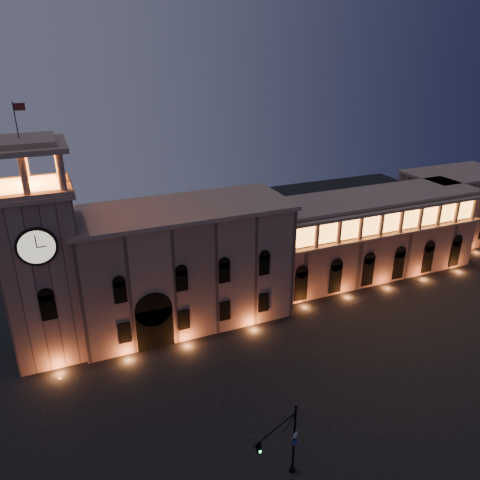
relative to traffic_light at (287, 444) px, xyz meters
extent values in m
plane|color=black|center=(1.50, 9.11, -4.26)|extent=(160.00, 160.00, 0.00)
cube|color=#8C665B|center=(-0.50, 31.11, 4.24)|extent=(30.00, 12.00, 17.00)
cube|color=gray|center=(-0.50, 31.11, 13.04)|extent=(30.80, 12.80, 0.60)
cube|color=black|center=(-6.50, 25.71, -1.26)|extent=(5.00, 1.40, 6.00)
cylinder|color=black|center=(-6.50, 25.71, 1.74)|extent=(5.00, 1.40, 5.00)
cube|color=orange|center=(-6.50, 25.51, -1.46)|extent=(4.20, 0.20, 5.00)
cube|color=#8C665B|center=(-19.00, 30.11, 6.74)|extent=(9.00, 9.00, 22.00)
cube|color=gray|center=(-19.00, 30.11, 17.99)|extent=(9.80, 9.80, 0.50)
cylinder|color=black|center=(-19.00, 25.43, 12.74)|extent=(4.60, 0.35, 4.60)
cylinder|color=beige|center=(-19.00, 25.29, 12.74)|extent=(4.00, 0.12, 4.00)
cube|color=gray|center=(-19.00, 30.11, 18.49)|extent=(9.40, 9.40, 0.50)
cube|color=orange|center=(-19.00, 30.11, 18.79)|extent=(6.80, 6.80, 0.15)
cylinder|color=gray|center=(-19.00, 26.31, 20.84)|extent=(0.76, 0.76, 4.20)
cylinder|color=gray|center=(-15.20, 26.31, 20.84)|extent=(0.76, 0.76, 4.20)
cylinder|color=gray|center=(-19.00, 33.91, 20.84)|extent=(0.76, 0.76, 4.20)
cylinder|color=gray|center=(-15.20, 33.91, 20.84)|extent=(0.76, 0.76, 4.20)
cylinder|color=gray|center=(-15.20, 30.11, 20.84)|extent=(0.76, 0.76, 4.20)
cube|color=gray|center=(-19.00, 30.11, 23.24)|extent=(9.80, 9.80, 0.60)
cube|color=gray|center=(-19.00, 30.11, 23.84)|extent=(7.50, 7.50, 0.60)
cylinder|color=black|center=(-19.00, 30.11, 26.14)|extent=(0.10, 0.10, 4.00)
plane|color=maroon|center=(-18.40, 30.11, 27.54)|extent=(1.20, 0.00, 1.20)
cube|color=#866056|center=(33.50, 33.11, 2.74)|extent=(40.00, 10.00, 14.00)
cube|color=gray|center=(33.50, 33.11, 9.99)|extent=(40.60, 10.60, 0.50)
cube|color=gray|center=(33.50, 27.61, 5.04)|extent=(40.00, 1.20, 0.40)
cube|color=gray|center=(33.50, 27.61, 9.34)|extent=(40.00, 1.40, 0.50)
cube|color=orange|center=(33.50, 28.16, 7.24)|extent=(38.00, 0.15, 3.60)
cylinder|color=gray|center=(15.50, 27.61, 7.24)|extent=(0.70, 0.70, 4.00)
cylinder|color=gray|center=(19.50, 27.61, 7.24)|extent=(0.70, 0.70, 4.00)
cylinder|color=gray|center=(23.50, 27.61, 7.24)|extent=(0.70, 0.70, 4.00)
cylinder|color=gray|center=(27.50, 27.61, 7.24)|extent=(0.70, 0.70, 4.00)
cylinder|color=gray|center=(31.50, 27.61, 7.24)|extent=(0.70, 0.70, 4.00)
cylinder|color=gray|center=(35.50, 27.61, 7.24)|extent=(0.70, 0.70, 4.00)
cylinder|color=gray|center=(39.50, 27.61, 7.24)|extent=(0.70, 0.70, 4.00)
cylinder|color=gray|center=(43.50, 27.61, 7.24)|extent=(0.70, 0.70, 4.00)
cylinder|color=gray|center=(47.50, 27.61, 7.24)|extent=(0.70, 0.70, 4.00)
cylinder|color=gray|center=(51.50, 27.61, 7.24)|extent=(0.70, 0.70, 4.00)
cube|color=#866056|center=(59.50, 39.11, 2.74)|extent=(20.00, 12.00, 14.00)
cylinder|color=black|center=(0.92, 0.39, -0.34)|extent=(0.22, 0.22, 7.85)
cylinder|color=black|center=(0.92, 0.39, -4.10)|extent=(0.63, 0.63, 0.34)
sphere|color=black|center=(0.92, 0.39, 3.70)|extent=(0.31, 0.31, 0.31)
cylinder|color=black|center=(-1.67, -0.68, 3.02)|extent=(5.24, 2.26, 0.13)
cube|color=black|center=(-3.64, -1.49, 2.46)|extent=(0.43, 0.42, 0.95)
cylinder|color=#0CE53F|center=(-3.58, -1.66, 2.15)|extent=(0.22, 0.16, 0.20)
cylinder|color=silver|center=(0.93, 0.22, 0.45)|extent=(0.64, 0.30, 0.67)
cylinder|color=navy|center=(0.93, 0.22, -0.45)|extent=(0.64, 0.30, 0.67)
camera|label=1|loc=(-16.55, -28.12, 33.88)|focal=35.00mm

